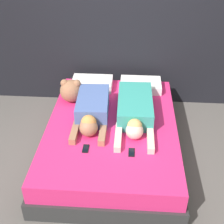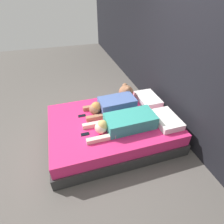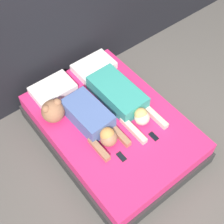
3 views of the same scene
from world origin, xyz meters
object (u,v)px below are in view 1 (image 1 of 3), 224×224
(pillow_head_right, at_px, (141,85))
(person_left, at_px, (92,110))
(pillow_head_left, at_px, (92,83))
(person_right, at_px, (135,110))
(plush_toy, at_px, (71,90))
(cell_phone_left, at_px, (86,149))
(cell_phone_right, at_px, (131,152))
(bed, at_px, (112,137))

(pillow_head_right, relative_size, person_left, 0.60)
(pillow_head_left, distance_m, pillow_head_right, 0.66)
(person_left, bearing_deg, person_right, 6.87)
(person_left, bearing_deg, plush_toy, 128.97)
(pillow_head_right, bearing_deg, plush_toy, -156.82)
(plush_toy, bearing_deg, cell_phone_left, -71.79)
(pillow_head_right, xyz_separation_m, plush_toy, (-0.87, -0.37, 0.10))
(person_left, relative_size, person_right, 0.81)
(person_left, relative_size, cell_phone_right, 7.20)
(bed, bearing_deg, person_right, 27.05)
(bed, xyz_separation_m, person_left, (-0.24, 0.07, 0.33))
(person_right, relative_size, plush_toy, 3.79)
(pillow_head_left, height_order, cell_phone_right, pillow_head_left)
(bed, bearing_deg, pillow_head_left, 111.82)
(cell_phone_right, height_order, plush_toy, plush_toy)
(pillow_head_left, relative_size, cell_phone_left, 4.30)
(cell_phone_left, bearing_deg, pillow_head_right, 66.36)
(bed, bearing_deg, plush_toy, 140.26)
(cell_phone_left, xyz_separation_m, plush_toy, (-0.30, 0.92, 0.14))
(cell_phone_left, height_order, plush_toy, plush_toy)
(person_left, height_order, plush_toy, plush_toy)
(pillow_head_left, height_order, cell_phone_left, pillow_head_left)
(pillow_head_right, relative_size, person_right, 0.48)
(person_left, xyz_separation_m, cell_phone_right, (0.47, -0.57, -0.11))
(pillow_head_right, bearing_deg, bed, -111.82)
(person_left, relative_size, cell_phone_left, 7.20)
(person_right, bearing_deg, pillow_head_right, 83.94)
(pillow_head_right, xyz_separation_m, cell_phone_right, (-0.10, -1.32, -0.05))
(bed, height_order, pillow_head_right, pillow_head_right)
(plush_toy, bearing_deg, person_right, -21.83)
(cell_phone_left, bearing_deg, cell_phone_right, -3.16)
(pillow_head_left, xyz_separation_m, cell_phone_left, (0.09, -1.30, -0.05))
(person_right, bearing_deg, cell_phone_left, -129.28)
(pillow_head_right, height_order, person_right, person_right)
(bed, bearing_deg, person_left, 163.07)
(bed, relative_size, person_right, 1.90)
(pillow_head_right, xyz_separation_m, person_left, (-0.56, -0.75, 0.06))
(person_right, xyz_separation_m, cell_phone_right, (-0.02, -0.63, -0.10))
(pillow_head_left, height_order, person_right, person_right)
(person_left, distance_m, cell_phone_right, 0.74)
(bed, relative_size, plush_toy, 7.20)
(bed, relative_size, cell_phone_right, 16.87)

